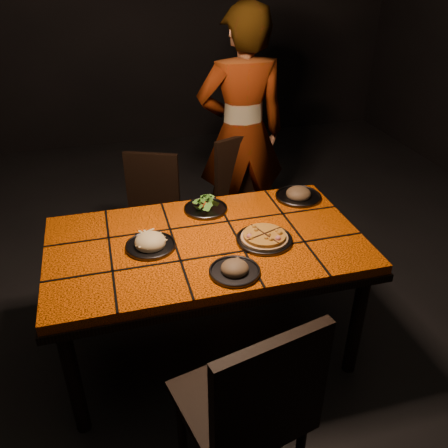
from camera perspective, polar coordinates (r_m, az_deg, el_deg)
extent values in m
cube|color=black|center=(2.92, -1.89, -14.75)|extent=(6.00, 7.00, 0.04)
cube|color=black|center=(5.54, -11.55, 24.40)|extent=(6.00, 0.04, 3.00)
cube|color=#E85707|center=(2.44, -2.18, -2.41)|extent=(1.60, 0.90, 0.05)
cube|color=black|center=(2.47, -2.16, -3.29)|extent=(1.62, 0.92, 0.04)
cylinder|color=black|center=(2.39, -17.63, -17.56)|extent=(0.07, 0.07, 0.66)
cylinder|color=black|center=(2.65, 15.63, -11.51)|extent=(0.07, 0.07, 0.66)
cylinder|color=black|center=(2.95, -17.62, -6.95)|extent=(0.07, 0.07, 0.66)
cylinder|color=black|center=(3.16, 9.22, -2.96)|extent=(0.07, 0.07, 0.66)
cube|color=black|center=(2.02, 1.86, -20.80)|extent=(0.54, 0.54, 0.04)
cube|color=black|center=(1.70, 5.67, -19.83)|extent=(0.45, 0.15, 0.49)
cylinder|color=black|center=(2.37, 3.45, -19.88)|extent=(0.04, 0.04, 0.46)
cylinder|color=black|center=(2.27, -5.12, -23.24)|extent=(0.04, 0.04, 0.46)
cube|color=black|center=(3.31, -9.12, 0.33)|extent=(0.50, 0.50, 0.04)
cube|color=black|center=(3.35, -8.64, 5.13)|extent=(0.36, 0.18, 0.41)
cylinder|color=black|center=(3.35, -12.06, -3.93)|extent=(0.03, 0.03, 0.39)
cylinder|color=black|center=(3.26, -6.95, -4.41)|extent=(0.03, 0.03, 0.39)
cylinder|color=black|center=(3.59, -10.53, -1.19)|extent=(0.03, 0.03, 0.39)
cylinder|color=black|center=(3.51, -5.76, -1.57)|extent=(0.03, 0.03, 0.39)
cube|color=black|center=(3.40, 3.70, 2.21)|extent=(0.53, 0.53, 0.04)
cube|color=black|center=(3.42, 1.81, 6.99)|extent=(0.39, 0.19, 0.45)
cylinder|color=black|center=(3.32, 3.24, -3.20)|extent=(0.04, 0.04, 0.42)
cylinder|color=black|center=(3.51, 7.40, -1.35)|extent=(0.04, 0.04, 0.42)
cylinder|color=black|center=(3.54, -0.21, -0.81)|extent=(0.04, 0.04, 0.42)
cylinder|color=black|center=(3.72, 3.88, 0.81)|extent=(0.04, 0.04, 0.42)
imported|color=brown|center=(3.45, 2.16, 10.78)|extent=(0.66, 0.45, 1.77)
cylinder|color=#3D3C42|center=(2.43, 4.86, -1.93)|extent=(0.29, 0.29, 0.01)
torus|color=#3D3C42|center=(2.42, 4.86, -1.77)|extent=(0.29, 0.29, 0.01)
cylinder|color=tan|center=(2.42, 4.87, -1.67)|extent=(0.31, 0.31, 0.01)
cylinder|color=gold|center=(2.41, 4.88, -1.37)|extent=(0.28, 0.28, 0.02)
cylinder|color=#3D3C42|center=(2.40, -8.81, -2.65)|extent=(0.25, 0.25, 0.01)
torus|color=#3D3C42|center=(2.39, -8.82, -2.49)|extent=(0.25, 0.25, 0.01)
ellipsoid|color=beige|center=(2.38, -8.86, -2.12)|extent=(0.15, 0.15, 0.08)
cylinder|color=#3D3C42|center=(2.70, -2.21, 1.80)|extent=(0.25, 0.25, 0.01)
torus|color=#3D3C42|center=(2.69, -2.22, 1.95)|extent=(0.25, 0.25, 0.01)
cylinder|color=#3D3C42|center=(2.19, 1.29, -5.78)|extent=(0.24, 0.24, 0.01)
torus|color=#3D3C42|center=(2.19, 1.29, -5.61)|extent=(0.24, 0.24, 0.01)
ellipsoid|color=brown|center=(2.18, 1.30, -5.23)|extent=(0.14, 0.14, 0.08)
cylinder|color=#3D3C42|center=(2.86, 8.92, 3.25)|extent=(0.27, 0.27, 0.01)
torus|color=#3D3C42|center=(2.86, 8.93, 3.40)|extent=(0.27, 0.27, 0.01)
ellipsoid|color=brown|center=(2.85, 8.96, 3.76)|extent=(0.16, 0.16, 0.09)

